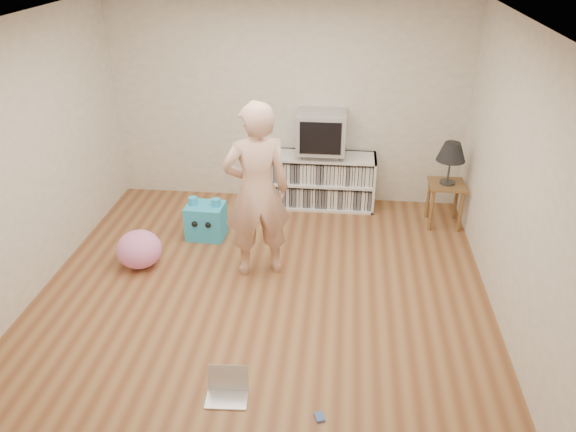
# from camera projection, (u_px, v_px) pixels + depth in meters

# --- Properties ---
(ground) EXTENTS (4.50, 4.50, 0.00)m
(ground) POSITION_uv_depth(u_px,v_px,m) (263.00, 291.00, 5.69)
(ground) COLOR brown
(ground) RESTS_ON ground
(walls) EXTENTS (4.52, 4.52, 2.60)m
(walls) POSITION_uv_depth(u_px,v_px,m) (260.00, 173.00, 5.09)
(walls) COLOR beige
(walls) RESTS_ON ground
(ceiling) EXTENTS (4.50, 4.50, 0.01)m
(ceiling) POSITION_uv_depth(u_px,v_px,m) (257.00, 23.00, 4.48)
(ceiling) COLOR white
(ceiling) RESTS_ON walls
(media_unit) EXTENTS (1.40, 0.45, 0.70)m
(media_unit) POSITION_uv_depth(u_px,v_px,m) (320.00, 180.00, 7.28)
(media_unit) COLOR white
(media_unit) RESTS_ON ground
(dvd_deck) EXTENTS (0.45, 0.35, 0.07)m
(dvd_deck) POSITION_uv_depth(u_px,v_px,m) (321.00, 153.00, 7.08)
(dvd_deck) COLOR gray
(dvd_deck) RESTS_ON media_unit
(crt_tv) EXTENTS (0.60, 0.53, 0.50)m
(crt_tv) POSITION_uv_depth(u_px,v_px,m) (322.00, 131.00, 6.95)
(crt_tv) COLOR #9E9EA3
(crt_tv) RESTS_ON dvd_deck
(side_table) EXTENTS (0.42, 0.42, 0.55)m
(side_table) POSITION_uv_depth(u_px,v_px,m) (446.00, 194.00, 6.76)
(side_table) COLOR brown
(side_table) RESTS_ON ground
(table_lamp) EXTENTS (0.34, 0.34, 0.52)m
(table_lamp) POSITION_uv_depth(u_px,v_px,m) (451.00, 153.00, 6.52)
(table_lamp) COLOR #333333
(table_lamp) RESTS_ON side_table
(person) EXTENTS (0.79, 0.64, 1.86)m
(person) POSITION_uv_depth(u_px,v_px,m) (257.00, 192.00, 5.59)
(person) COLOR beige
(person) RESTS_ON ground
(laptop) EXTENTS (0.34, 0.28, 0.22)m
(laptop) POSITION_uv_depth(u_px,v_px,m) (228.00, 388.00, 4.41)
(laptop) COLOR silver
(laptop) RESTS_ON ground
(playing_cards) EXTENTS (0.09, 0.11, 0.02)m
(playing_cards) POSITION_uv_depth(u_px,v_px,m) (320.00, 417.00, 4.22)
(playing_cards) COLOR #4666BB
(playing_cards) RESTS_ON ground
(plush_blue) EXTENTS (0.45, 0.40, 0.50)m
(plush_blue) POSITION_uv_depth(u_px,v_px,m) (206.00, 220.00, 6.58)
(plush_blue) COLOR #2AB3EE
(plush_blue) RESTS_ON ground
(plush_pink) EXTENTS (0.60, 0.60, 0.41)m
(plush_pink) POSITION_uv_depth(u_px,v_px,m) (139.00, 249.00, 6.02)
(plush_pink) COLOR #FF82C9
(plush_pink) RESTS_ON ground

